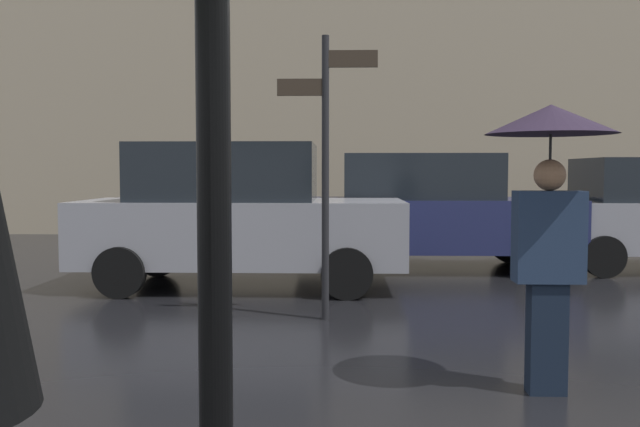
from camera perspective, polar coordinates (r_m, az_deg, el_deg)
The scene contains 4 objects.
pedestrian_with_umbrella at distance 5.23m, azimuth 18.42°, elevation 2.92°, with size 0.93×0.93×2.10m.
parked_car_left at distance 11.53m, azimuth 9.01°, elevation 0.22°, with size 4.53×1.94×1.90m.
parked_car_distant at distance 9.73m, azimuth -6.78°, elevation -0.11°, with size 4.47×2.04×2.00m.
street_signpost at distance 7.49m, azimuth 0.49°, elevation 5.33°, with size 1.08×0.08×3.07m.
Camera 1 is at (0.04, -2.46, 1.62)m, focal length 38.81 mm.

